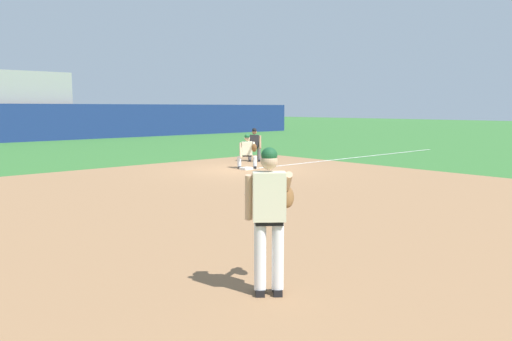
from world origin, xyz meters
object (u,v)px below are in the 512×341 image
object	(u,v)px
umpire	(254,143)
first_base_bag	(246,169)
pitcher	(270,212)
first_baseman	(248,150)
baseball	(246,193)

from	to	relation	value
umpire	first_base_bag	bearing A→B (deg)	-138.07
pitcher	umpire	size ratio (longest dim) A/B	1.27
pitcher	first_baseman	bearing A→B (deg)	50.14
baseball	umpire	world-z (taller)	umpire
pitcher	umpire	world-z (taller)	pitcher
first_baseman	umpire	bearing A→B (deg)	42.48
pitcher	first_baseman	size ratio (longest dim) A/B	1.39
baseball	first_baseman	world-z (taller)	first_baseman
first_base_bag	first_baseman	world-z (taller)	first_baseman
baseball	first_baseman	distance (m)	5.81
first_base_bag	umpire	bearing A→B (deg)	41.93
first_base_bag	umpire	xyz separation A→B (m)	(2.16, 1.94, 0.75)
first_base_bag	pitcher	distance (m)	12.74
first_baseman	pitcher	bearing A→B (deg)	-129.86
baseball	pitcher	distance (m)	7.31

